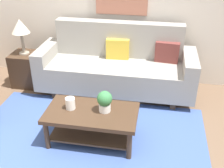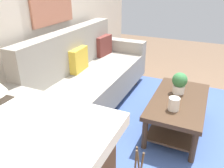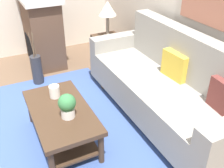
{
  "view_description": "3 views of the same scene",
  "coord_description": "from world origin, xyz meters",
  "px_view_note": "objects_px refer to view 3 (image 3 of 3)",
  "views": [
    {
      "loc": [
        0.78,
        -2.21,
        2.3
      ],
      "look_at": [
        0.2,
        1.03,
        0.49
      ],
      "focal_mm": 44.42,
      "sensor_mm": 36.0,
      "label": 1
    },
    {
      "loc": [
        -2.34,
        0.19,
        1.71
      ],
      "look_at": [
        -0.05,
        1.23,
        0.52
      ],
      "focal_mm": 36.12,
      "sensor_mm": 36.0,
      "label": 2
    },
    {
      "loc": [
        2.34,
        -0.08,
        2.09
      ],
      "look_at": [
        -0.1,
        1.12,
        0.48
      ],
      "focal_mm": 42.32,
      "sensor_mm": 36.0,
      "label": 3
    }
  ],
  "objects_px": {
    "potted_plant_tabletop": "(67,105)",
    "table_lamp": "(108,10)",
    "coffee_table": "(61,118)",
    "tabletop_vase": "(55,91)",
    "fireplace": "(42,31)",
    "couch": "(164,86)",
    "throw_pillow_mustard": "(175,65)",
    "side_table": "(108,52)",
    "floor_vase": "(37,70)"
  },
  "relations": [
    {
      "from": "side_table",
      "to": "fireplace",
      "type": "height_order",
      "value": "fireplace"
    },
    {
      "from": "table_lamp",
      "to": "coffee_table",
      "type": "bearing_deg",
      "value": -40.95
    },
    {
      "from": "table_lamp",
      "to": "fireplace",
      "type": "height_order",
      "value": "fireplace"
    },
    {
      "from": "tabletop_vase",
      "to": "throw_pillow_mustard",
      "type": "bearing_deg",
      "value": 75.83
    },
    {
      "from": "coffee_table",
      "to": "fireplace",
      "type": "height_order",
      "value": "fireplace"
    },
    {
      "from": "couch",
      "to": "side_table",
      "type": "relative_size",
      "value": 4.33
    },
    {
      "from": "couch",
      "to": "potted_plant_tabletop",
      "type": "distance_m",
      "value": 1.25
    },
    {
      "from": "throw_pillow_mustard",
      "to": "side_table",
      "type": "bearing_deg",
      "value": -173.59
    },
    {
      "from": "coffee_table",
      "to": "tabletop_vase",
      "type": "xyz_separation_m",
      "value": [
        -0.26,
        0.02,
        0.19
      ]
    },
    {
      "from": "couch",
      "to": "fireplace",
      "type": "height_order",
      "value": "fireplace"
    },
    {
      "from": "couch",
      "to": "tabletop_vase",
      "type": "bearing_deg",
      "value": -105.5
    },
    {
      "from": "couch",
      "to": "tabletop_vase",
      "type": "relative_size",
      "value": 17.14
    },
    {
      "from": "throw_pillow_mustard",
      "to": "side_table",
      "type": "xyz_separation_m",
      "value": [
        -1.51,
        -0.17,
        -0.4
      ]
    },
    {
      "from": "couch",
      "to": "throw_pillow_mustard",
      "type": "relative_size",
      "value": 6.73
    },
    {
      "from": "side_table",
      "to": "couch",
      "type": "bearing_deg",
      "value": 1.72
    },
    {
      "from": "tabletop_vase",
      "to": "coffee_table",
      "type": "bearing_deg",
      "value": -4.23
    },
    {
      "from": "coffee_table",
      "to": "potted_plant_tabletop",
      "type": "relative_size",
      "value": 4.2
    },
    {
      "from": "fireplace",
      "to": "floor_vase",
      "type": "height_order",
      "value": "fireplace"
    },
    {
      "from": "side_table",
      "to": "floor_vase",
      "type": "bearing_deg",
      "value": -89.57
    },
    {
      "from": "potted_plant_tabletop",
      "to": "table_lamp",
      "type": "distance_m",
      "value": 2.03
    },
    {
      "from": "throw_pillow_mustard",
      "to": "fireplace",
      "type": "xyz_separation_m",
      "value": [
        -2.19,
        -1.08,
        -0.09
      ]
    },
    {
      "from": "tabletop_vase",
      "to": "table_lamp",
      "type": "distance_m",
      "value": 1.75
    },
    {
      "from": "potted_plant_tabletop",
      "to": "tabletop_vase",
      "type": "bearing_deg",
      "value": -177.22
    },
    {
      "from": "throw_pillow_mustard",
      "to": "side_table",
      "type": "distance_m",
      "value": 1.57
    },
    {
      "from": "coffee_table",
      "to": "table_lamp",
      "type": "distance_m",
      "value": 2.01
    },
    {
      "from": "tabletop_vase",
      "to": "couch",
      "type": "bearing_deg",
      "value": 74.5
    },
    {
      "from": "table_lamp",
      "to": "floor_vase",
      "type": "distance_m",
      "value": 1.42
    },
    {
      "from": "fireplace",
      "to": "coffee_table",
      "type": "bearing_deg",
      "value": -8.97
    },
    {
      "from": "potted_plant_tabletop",
      "to": "table_lamp",
      "type": "relative_size",
      "value": 0.46
    },
    {
      "from": "potted_plant_tabletop",
      "to": "fireplace",
      "type": "relative_size",
      "value": 0.23
    },
    {
      "from": "coffee_table",
      "to": "floor_vase",
      "type": "bearing_deg",
      "value": 178.5
    },
    {
      "from": "potted_plant_tabletop",
      "to": "floor_vase",
      "type": "xyz_separation_m",
      "value": [
        -1.57,
        -0.0,
        -0.34
      ]
    },
    {
      "from": "coffee_table",
      "to": "table_lamp",
      "type": "bearing_deg",
      "value": 139.05
    },
    {
      "from": "tabletop_vase",
      "to": "table_lamp",
      "type": "bearing_deg",
      "value": 133.67
    },
    {
      "from": "side_table",
      "to": "coffee_table",
      "type": "bearing_deg",
      "value": -40.95
    },
    {
      "from": "couch",
      "to": "potted_plant_tabletop",
      "type": "xyz_separation_m",
      "value": [
        0.07,
        -1.24,
        0.14
      ]
    },
    {
      "from": "tabletop_vase",
      "to": "table_lamp",
      "type": "height_order",
      "value": "table_lamp"
    },
    {
      "from": "couch",
      "to": "tabletop_vase",
      "type": "height_order",
      "value": "couch"
    },
    {
      "from": "couch",
      "to": "side_table",
      "type": "bearing_deg",
      "value": -178.28
    },
    {
      "from": "fireplace",
      "to": "couch",
      "type": "bearing_deg",
      "value": 23.49
    },
    {
      "from": "couch",
      "to": "floor_vase",
      "type": "height_order",
      "value": "couch"
    },
    {
      "from": "couch",
      "to": "table_lamp",
      "type": "relative_size",
      "value": 4.25
    },
    {
      "from": "potted_plant_tabletop",
      "to": "couch",
      "type": "bearing_deg",
      "value": 93.06
    },
    {
      "from": "throw_pillow_mustard",
      "to": "tabletop_vase",
      "type": "bearing_deg",
      "value": -104.17
    },
    {
      "from": "coffee_table",
      "to": "tabletop_vase",
      "type": "distance_m",
      "value": 0.32
    },
    {
      "from": "couch",
      "to": "floor_vase",
      "type": "distance_m",
      "value": 1.96
    },
    {
      "from": "potted_plant_tabletop",
      "to": "side_table",
      "type": "bearing_deg",
      "value": 142.83
    },
    {
      "from": "couch",
      "to": "potted_plant_tabletop",
      "type": "bearing_deg",
      "value": -86.94
    },
    {
      "from": "throw_pillow_mustard",
      "to": "coffee_table",
      "type": "bearing_deg",
      "value": -93.54
    },
    {
      "from": "couch",
      "to": "floor_vase",
      "type": "bearing_deg",
      "value": -140.36
    }
  ]
}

